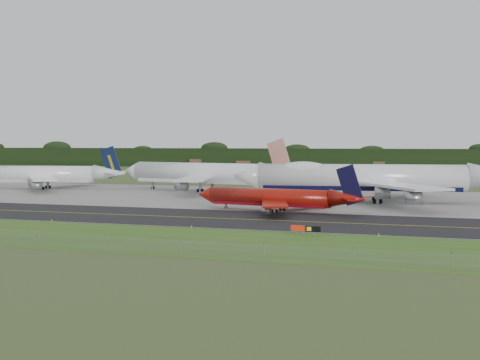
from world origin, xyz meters
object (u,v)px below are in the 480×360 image
at_px(jet_navy_gold, 44,175).
at_px(jet_red_737, 278,198).
at_px(jet_star_tail, 206,174).
at_px(taxiway_sign, 305,229).
at_px(jet_ba_747, 371,178).

bearing_deg(jet_navy_gold, jet_red_737, -26.29).
height_order(jet_navy_gold, jet_star_tail, jet_star_tail).
bearing_deg(taxiway_sign, jet_navy_gold, 142.51).
bearing_deg(jet_ba_747, jet_red_737, -119.63).
bearing_deg(jet_star_tail, jet_ba_747, -22.18).
xyz_separation_m(jet_navy_gold, taxiway_sign, (109.22, -83.78, -3.57)).
xyz_separation_m(jet_ba_747, jet_red_737, (-17.06, -30.00, -3.35)).
distance_m(jet_navy_gold, taxiway_sign, 137.70).
bearing_deg(jet_star_tail, jet_red_737, -53.99).
relative_size(jet_navy_gold, taxiway_sign, 10.76).
bearing_deg(taxiway_sign, jet_ba_747, 88.04).
distance_m(jet_navy_gold, jet_star_tail, 56.60).
bearing_deg(jet_ba_747, taxiway_sign, -91.96).
xyz_separation_m(jet_star_tail, taxiway_sign, (52.92, -89.62, -4.45)).
bearing_deg(jet_navy_gold, jet_star_tail, 5.92).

